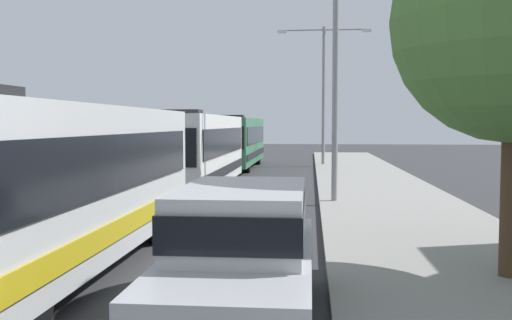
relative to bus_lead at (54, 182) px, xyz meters
name	(u,v)px	position (x,y,z in m)	size (l,w,h in m)	color
bus_lead	(54,182)	(0.00, 0.00, 0.00)	(2.58, 10.49, 3.21)	silver
bus_second_in_line	(194,150)	(0.00, 12.57, 0.00)	(2.58, 10.61, 3.21)	silver
bus_middle	(236,141)	(0.00, 25.28, 0.00)	(2.58, 11.23, 3.21)	#33724C
white_suv	(242,252)	(3.70, -2.43, -0.66)	(1.86, 4.98, 1.90)	#B7B7BC
streetlamp_mid	(336,48)	(5.40, 9.51, 3.55)	(6.01, 0.28, 8.30)	gray
streetlamp_far	(324,81)	(5.40, 27.28, 3.77)	(5.90, 0.28, 8.72)	gray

